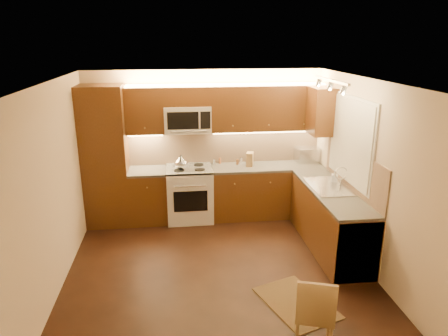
{
  "coord_description": "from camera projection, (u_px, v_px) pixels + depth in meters",
  "views": [
    {
      "loc": [
        -0.52,
        -4.95,
        2.99
      ],
      "look_at": [
        0.15,
        0.55,
        1.25
      ],
      "focal_mm": 33.27,
      "sensor_mm": 36.0,
      "label": 1
    }
  ],
  "objects": [
    {
      "name": "floor",
      "position": [
        218.0,
        268.0,
        5.65
      ],
      "size": [
        4.0,
        4.0,
        0.01
      ],
      "primitive_type": "cube",
      "color": "black",
      "rests_on": "ground"
    },
    {
      "name": "ceiling",
      "position": [
        217.0,
        82.0,
        4.9
      ],
      "size": [
        4.0,
        4.0,
        0.01
      ],
      "primitive_type": "cube",
      "color": "beige",
      "rests_on": "ground"
    },
    {
      "name": "wall_back",
      "position": [
        205.0,
        143.0,
        7.17
      ],
      "size": [
        4.0,
        0.01,
        2.5
      ],
      "primitive_type": "cube",
      "color": "beige",
      "rests_on": "ground"
    },
    {
      "name": "wall_front",
      "position": [
        244.0,
        262.0,
        3.38
      ],
      "size": [
        4.0,
        0.01,
        2.5
      ],
      "primitive_type": "cube",
      "color": "beige",
      "rests_on": "ground"
    },
    {
      "name": "wall_left",
      "position": [
        54.0,
        188.0,
        5.04
      ],
      "size": [
        0.01,
        4.0,
        2.5
      ],
      "primitive_type": "cube",
      "color": "beige",
      "rests_on": "ground"
    },
    {
      "name": "wall_right",
      "position": [
        367.0,
        175.0,
        5.51
      ],
      "size": [
        0.01,
        4.0,
        2.5
      ],
      "primitive_type": "cube",
      "color": "beige",
      "rests_on": "ground"
    },
    {
      "name": "pantry",
      "position": [
        105.0,
        157.0,
        6.72
      ],
      "size": [
        0.7,
        0.6,
        2.3
      ],
      "primitive_type": "cube",
      "color": "#46270F",
      "rests_on": "floor"
    },
    {
      "name": "base_cab_back_left",
      "position": [
        149.0,
        196.0,
        7.01
      ],
      "size": [
        0.62,
        0.6,
        0.86
      ],
      "primitive_type": "cube",
      "color": "#46270F",
      "rests_on": "floor"
    },
    {
      "name": "counter_back_left",
      "position": [
        147.0,
        171.0,
        6.88
      ],
      "size": [
        0.62,
        0.6,
        0.04
      ],
      "primitive_type": "cube",
      "color": "#353230",
      "rests_on": "base_cab_back_left"
    },
    {
      "name": "base_cab_back_right",
      "position": [
        266.0,
        191.0,
        7.25
      ],
      "size": [
        1.92,
        0.6,
        0.86
      ],
      "primitive_type": "cube",
      "color": "#46270F",
      "rests_on": "floor"
    },
    {
      "name": "counter_back_right",
      "position": [
        267.0,
        167.0,
        7.12
      ],
      "size": [
        1.92,
        0.6,
        0.04
      ],
      "primitive_type": "cube",
      "color": "#353230",
      "rests_on": "base_cab_back_right"
    },
    {
      "name": "base_cab_right",
      "position": [
        330.0,
        220.0,
        6.1
      ],
      "size": [
        0.6,
        2.0,
        0.86
      ],
      "primitive_type": "cube",
      "color": "#46270F",
      "rests_on": "floor"
    },
    {
      "name": "counter_right",
      "position": [
        332.0,
        192.0,
        5.96
      ],
      "size": [
        0.6,
        2.0,
        0.04
      ],
      "primitive_type": "cube",
      "color": "#353230",
      "rests_on": "base_cab_right"
    },
    {
      "name": "dishwasher",
      "position": [
        349.0,
        243.0,
        5.43
      ],
      "size": [
        0.58,
        0.6,
        0.84
      ],
      "primitive_type": "cube",
      "color": "silver",
      "rests_on": "floor"
    },
    {
      "name": "backsplash_back",
      "position": [
        225.0,
        146.0,
        7.21
      ],
      "size": [
        3.3,
        0.02,
        0.6
      ],
      "primitive_type": "cube",
      "color": "tan",
      "rests_on": "wall_back"
    },
    {
      "name": "backsplash_right",
      "position": [
        353.0,
        170.0,
        5.9
      ],
      "size": [
        0.02,
        2.0,
        0.6
      ],
      "primitive_type": "cube",
      "color": "tan",
      "rests_on": "wall_right"
    },
    {
      "name": "upper_cab_back_left",
      "position": [
        144.0,
        110.0,
        6.7
      ],
      "size": [
        0.62,
        0.35,
        0.75
      ],
      "primitive_type": "cube",
      "color": "#46270F",
      "rests_on": "wall_back"
    },
    {
      "name": "upper_cab_back_right",
      "position": [
        267.0,
        108.0,
        6.94
      ],
      "size": [
        1.92,
        0.35,
        0.75
      ],
      "primitive_type": "cube",
      "color": "#46270F",
      "rests_on": "wall_back"
    },
    {
      "name": "upper_cab_bridge",
      "position": [
        187.0,
        96.0,
        6.71
      ],
      "size": [
        0.76,
        0.35,
        0.31
      ],
      "primitive_type": "cube",
      "color": "#46270F",
      "rests_on": "wall_back"
    },
    {
      "name": "upper_cab_right_corner",
      "position": [
        321.0,
        111.0,
        6.62
      ],
      "size": [
        0.35,
        0.5,
        0.75
      ],
      "primitive_type": "cube",
      "color": "#46270F",
      "rests_on": "wall_right"
    },
    {
      "name": "stove",
      "position": [
        190.0,
        194.0,
        7.06
      ],
      "size": [
        0.76,
        0.65,
        0.92
      ],
      "primitive_type": null,
      "color": "silver",
      "rests_on": "floor"
    },
    {
      "name": "microwave",
      "position": [
        188.0,
        119.0,
        6.81
      ],
      "size": [
        0.76,
        0.38,
        0.44
      ],
      "primitive_type": null,
      "color": "silver",
      "rests_on": "wall_back"
    },
    {
      "name": "window_frame",
      "position": [
        351.0,
        140.0,
        5.92
      ],
      "size": [
        0.03,
        1.44,
        1.24
      ],
      "primitive_type": "cube",
      "color": "silver",
      "rests_on": "wall_right"
    },
    {
      "name": "window_blinds",
      "position": [
        350.0,
        140.0,
        5.92
      ],
      "size": [
        0.02,
        1.36,
        1.16
      ],
      "primitive_type": "cube",
      "color": "silver",
      "rests_on": "wall_right"
    },
    {
      "name": "sink",
      "position": [
        329.0,
        182.0,
        6.07
      ],
      "size": [
        0.52,
        0.86,
        0.15
      ],
      "primitive_type": null,
      "color": "silver",
      "rests_on": "counter_right"
    },
    {
      "name": "faucet",
      "position": [
        341.0,
        177.0,
        6.07
      ],
      "size": [
        0.2,
        0.04,
        0.3
      ],
      "primitive_type": null,
      "color": "silver",
      "rests_on": "counter_right"
    },
    {
      "name": "track_light_bar",
      "position": [
        331.0,
        80.0,
        5.47
      ],
      "size": [
        0.04,
        1.2,
        0.03
      ],
      "primitive_type": "cube",
      "color": "silver",
      "rests_on": "ceiling"
    },
    {
      "name": "kettle",
      "position": [
        181.0,
        162.0,
        6.8
      ],
      "size": [
        0.26,
        0.26,
        0.25
      ],
      "primitive_type": null,
      "rotation": [
        0.0,
        0.0,
        -0.21
      ],
      "color": "silver",
      "rests_on": "stove"
    },
    {
      "name": "toaster_oven",
      "position": [
        307.0,
        154.0,
        7.32
      ],
      "size": [
        0.45,
        0.36,
        0.26
      ],
      "primitive_type": "cube",
      "rotation": [
        0.0,
        0.0,
        0.09
      ],
      "color": "silver",
      "rests_on": "counter_back_right"
    },
    {
      "name": "knife_block",
      "position": [
        250.0,
        159.0,
        7.07
      ],
      "size": [
        0.15,
        0.2,
        0.24
      ],
      "primitive_type": "cube",
      "rotation": [
        0.0,
        0.0,
        -0.31
      ],
      "color": "olive",
      "rests_on": "counter_back_right"
    },
    {
      "name": "spice_jar_a",
      "position": [
        214.0,
        162.0,
        7.13
      ],
      "size": [
        0.05,
        0.05,
        0.11
      ],
      "primitive_type": "cylinder",
      "rotation": [
        0.0,
        0.0,
        -0.29
      ],
      "color": "silver",
      "rests_on": "counter_back_right"
    },
    {
      "name": "spice_jar_b",
      "position": [
        237.0,
        162.0,
        7.17
      ],
      "size": [
        0.05,
        0.05,
        0.09
      ],
      "primitive_type": "cylinder",
      "rotation": [
        0.0,
        0.0,
        0.23
      ],
      "color": "brown",
      "rests_on": "counter_back_right"
    },
    {
      "name": "spice_jar_c",
      "position": [
        241.0,
        160.0,
        7.28
      ],
      "size": [
        0.05,
        0.05,
        0.08
      ],
      "primitive_type": "cylinder",
      "rotation": [
        0.0,
        0.0,
        -0.31
      ],
      "color": "silver",
      "rests_on": "counter_back_right"
    },
    {
      "name": "spice_jar_d",
      "position": [
        220.0,
        161.0,
        7.21
      ],
      "size": [
        0.05,
        0.05,
        0.1
      ],
      "primitive_type": "cylinder",
      "rotation": [
        0.0,
        0.0,
        -0.17
      ],
      "color": "#A75C32",
      "rests_on": "counter_back_right"
    },
    {
      "name": "soap_bottle",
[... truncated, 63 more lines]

